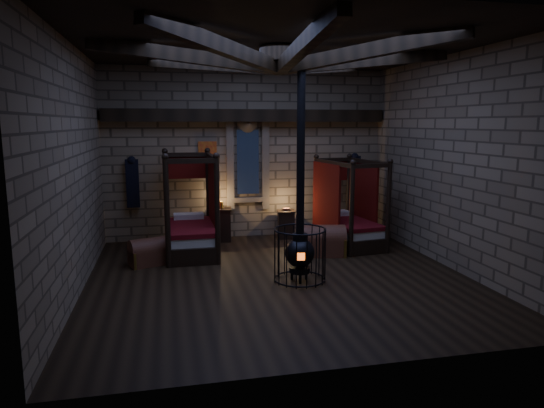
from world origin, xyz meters
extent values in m
cube|color=black|center=(0.00, 0.00, 0.00)|extent=(7.00, 7.00, 0.01)
cube|color=#847054|center=(0.00, 3.50, 2.10)|extent=(7.00, 0.02, 4.20)
cube|color=#847054|center=(0.00, -3.50, 2.10)|extent=(7.00, 0.02, 4.20)
cube|color=#847054|center=(-3.50, 0.00, 2.10)|extent=(0.02, 7.00, 4.20)
cube|color=#847054|center=(3.50, 0.00, 2.10)|extent=(0.02, 7.00, 4.20)
cube|color=black|center=(0.00, 0.00, 4.20)|extent=(7.00, 7.00, 0.01)
cube|color=black|center=(0.00, 3.32, 3.05)|extent=(6.86, 0.35, 0.30)
cylinder|color=black|center=(0.00, 0.00, 4.05)|extent=(0.70, 0.70, 0.25)
cube|color=black|center=(0.00, 3.45, 1.90)|extent=(0.55, 0.04, 1.60)
cube|color=maroon|center=(-1.00, 3.46, 2.10)|extent=(0.45, 0.03, 0.65)
cube|color=black|center=(-2.80, 3.34, 1.45)|extent=(0.30, 0.10, 1.15)
cube|color=black|center=(2.80, 3.34, 1.45)|extent=(0.30, 0.10, 1.15)
cube|color=black|center=(-1.52, 2.09, 0.18)|extent=(1.08, 2.07, 0.36)
cube|color=beige|center=(-1.52, 2.09, 0.46)|extent=(0.96, 1.91, 0.22)
cube|color=maroon|center=(-1.52, 2.09, 0.60)|extent=(1.02, 1.95, 0.10)
cube|color=beige|center=(-1.53, 2.84, 0.69)|extent=(0.70, 0.35, 0.14)
cube|color=#5E0D08|center=(-1.53, 3.11, 1.84)|extent=(1.09, 0.06, 0.55)
cylinder|color=black|center=(-2.02, 1.10, 1.09)|extent=(0.11, 0.11, 2.18)
cylinder|color=black|center=(-2.03, 3.08, 1.09)|extent=(0.11, 0.11, 2.18)
cylinder|color=black|center=(-1.02, 1.10, 1.09)|extent=(0.11, 0.11, 2.18)
cylinder|color=black|center=(-1.03, 3.08, 1.09)|extent=(0.11, 0.11, 2.18)
cube|color=#5E0D08|center=(-2.05, 2.39, 1.14)|extent=(0.07, 1.49, 1.93)
cube|color=#5E0D08|center=(-1.00, 2.39, 1.14)|extent=(0.07, 1.49, 1.93)
cube|color=black|center=(2.18, 2.03, 0.16)|extent=(1.23, 2.01, 0.33)
cube|color=beige|center=(2.18, 2.03, 0.42)|extent=(1.10, 1.86, 0.20)
cube|color=maroon|center=(2.18, 2.03, 0.55)|extent=(1.16, 1.90, 0.09)
cube|color=beige|center=(2.09, 2.72, 0.64)|extent=(0.68, 0.40, 0.13)
cube|color=#5E0D08|center=(2.06, 2.96, 1.69)|extent=(1.00, 0.18, 0.50)
cylinder|color=black|center=(1.84, 1.06, 1.01)|extent=(0.10, 0.10, 2.01)
cylinder|color=black|center=(1.61, 2.87, 1.01)|extent=(0.10, 0.10, 2.01)
cylinder|color=black|center=(2.75, 1.18, 1.01)|extent=(0.10, 0.10, 2.01)
cylinder|color=black|center=(2.51, 2.99, 1.01)|extent=(0.10, 0.10, 2.01)
cube|color=#5E0D08|center=(1.66, 2.24, 1.05)|extent=(0.23, 1.37, 1.78)
cube|color=#5E0D08|center=(2.62, 2.36, 1.05)|extent=(0.23, 1.37, 1.78)
cube|color=brown|center=(-2.40, 1.39, 0.16)|extent=(0.89, 0.70, 0.32)
cylinder|color=brown|center=(-2.40, 1.39, 0.32)|extent=(0.89, 0.70, 0.47)
cube|color=#A78A33|center=(-2.74, 1.27, 0.16)|extent=(0.21, 0.48, 0.34)
cube|color=#A78A33|center=(-2.06, 1.50, 0.16)|extent=(0.21, 0.48, 0.34)
cube|color=brown|center=(1.31, 1.33, 0.19)|extent=(1.02, 0.73, 0.39)
cylinder|color=brown|center=(1.31, 1.33, 0.39)|extent=(1.02, 0.73, 0.57)
cube|color=#A78A33|center=(0.89, 1.41, 0.19)|extent=(0.16, 0.59, 0.41)
cube|color=#A78A33|center=(1.74, 1.25, 0.19)|extent=(0.16, 0.59, 0.41)
cube|color=black|center=(-0.73, 3.11, 0.38)|extent=(0.51, 0.49, 0.77)
cube|color=black|center=(-0.73, 3.11, 0.79)|extent=(0.55, 0.53, 0.04)
cylinder|color=#A78A33|center=(-0.73, 3.11, 0.90)|extent=(0.11, 0.11, 0.18)
cube|color=black|center=(0.89, 3.05, 0.33)|extent=(0.45, 0.43, 0.67)
cube|color=black|center=(0.89, 3.05, 0.68)|extent=(0.49, 0.48, 0.04)
cube|color=brown|center=(0.89, 3.05, 0.74)|extent=(0.19, 0.15, 0.05)
cylinder|color=black|center=(0.33, -0.27, 0.21)|extent=(0.39, 0.39, 0.10)
sphere|color=black|center=(0.33, -0.27, 0.53)|extent=(0.54, 0.54, 0.54)
cylinder|color=black|center=(0.33, -0.27, 0.82)|extent=(0.27, 0.27, 0.14)
cube|color=#FF5914|center=(0.28, -0.53, 0.53)|extent=(0.14, 0.04, 0.14)
cylinder|color=black|center=(0.33, -0.27, 2.46)|extent=(0.15, 0.15, 3.18)
torus|color=black|center=(0.33, -0.27, 0.04)|extent=(0.96, 0.96, 0.03)
torus|color=black|center=(0.33, -0.27, 0.97)|extent=(0.96, 0.96, 0.03)
camera|label=1|loc=(-1.99, -8.53, 2.87)|focal=32.00mm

